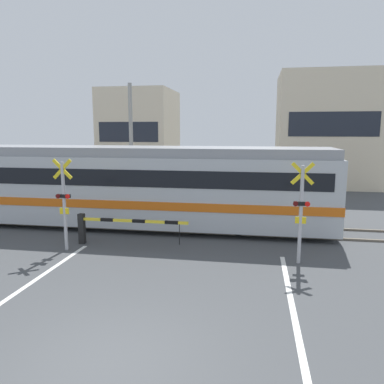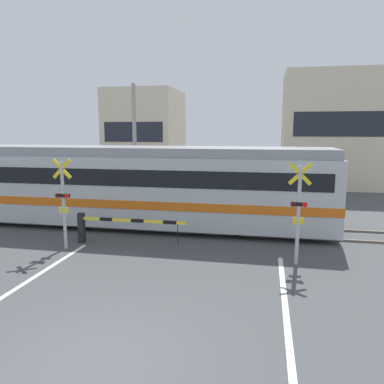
{
  "view_description": "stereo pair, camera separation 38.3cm",
  "coord_description": "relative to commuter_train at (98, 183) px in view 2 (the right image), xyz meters",
  "views": [
    {
      "loc": [
        2.43,
        -5.48,
        4.0
      ],
      "look_at": [
        0.0,
        8.76,
        1.6
      ],
      "focal_mm": 35.0,
      "sensor_mm": 36.0,
      "label": 1
    },
    {
      "loc": [
        2.81,
        -5.41,
        4.0
      ],
      "look_at": [
        0.0,
        8.76,
        1.6
      ],
      "focal_mm": 35.0,
      "sensor_mm": 36.0,
      "label": 2
    }
  ],
  "objects": [
    {
      "name": "ground_plane",
      "position": [
        4.15,
        -9.24,
        -1.78
      ],
      "size": [
        160.0,
        160.0,
        0.0
      ],
      "primitive_type": "plane",
      "color": "#444749"
    },
    {
      "name": "rail_track_near",
      "position": [
        4.15,
        -0.72,
        -1.74
      ],
      "size": [
        50.0,
        0.1,
        0.08
      ],
      "color": "#6B6051",
      "rests_on": "ground_plane"
    },
    {
      "name": "rail_track_far",
      "position": [
        4.15,
        0.72,
        -1.74
      ],
      "size": [
        50.0,
        0.1,
        0.08
      ],
      "color": "#6B6051",
      "rests_on": "ground_plane"
    },
    {
      "name": "road_stripe_right",
      "position": [
        7.5,
        -8.11,
        -1.77
      ],
      "size": [
        0.14,
        10.26,
        0.01
      ],
      "color": "white",
      "rests_on": "ground_plane"
    },
    {
      "name": "commuter_train",
      "position": [
        0.0,
        0.0,
        0.0
      ],
      "size": [
        19.36,
        2.91,
        3.32
      ],
      "color": "#B7BCC1",
      "rests_on": "ground_plane"
    },
    {
      "name": "crossing_barrier_near",
      "position": [
        1.59,
        -2.69,
        -1.05
      ],
      "size": [
        3.95,
        0.2,
        1.08
      ],
      "color": "black",
      "rests_on": "ground_plane"
    },
    {
      "name": "crossing_barrier_far",
      "position": [
        6.72,
        3.2,
        -1.05
      ],
      "size": [
        3.95,
        0.2,
        1.08
      ],
      "color": "black",
      "rests_on": "ground_plane"
    },
    {
      "name": "crossing_signal_left",
      "position": [
        0.36,
        -3.45,
        -0.08
      ],
      "size": [
        0.68,
        0.15,
        3.08
      ],
      "color": "#B2B2B7",
      "rests_on": "ground_plane"
    },
    {
      "name": "crossing_signal_right",
      "position": [
        7.95,
        -3.45,
        -0.08
      ],
      "size": [
        0.68,
        0.15,
        3.08
      ],
      "color": "#B2B2B7",
      "rests_on": "ground_plane"
    },
    {
      "name": "pedestrian",
      "position": [
        4.36,
        6.0,
        -0.83
      ],
      "size": [
        0.38,
        0.22,
        1.65
      ],
      "color": "#33384C",
      "rests_on": "ground_plane"
    },
    {
      "name": "building_left_of_street",
      "position": [
        -2.39,
        13.8,
        1.73
      ],
      "size": [
        5.2,
        5.68,
        7.03
      ],
      "color": "beige",
      "rests_on": "ground_plane"
    },
    {
      "name": "building_right_of_street",
      "position": [
        11.48,
        13.8,
        2.2
      ],
      "size": [
        6.75,
        5.68,
        7.95
      ],
      "color": "beige",
      "rests_on": "ground_plane"
    },
    {
      "name": "utility_pole_streetside",
      "position": [
        -0.39,
        5.7,
        1.5
      ],
      "size": [
        0.22,
        0.22,
        6.56
      ],
      "color": "gray",
      "rests_on": "ground_plane"
    }
  ]
}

